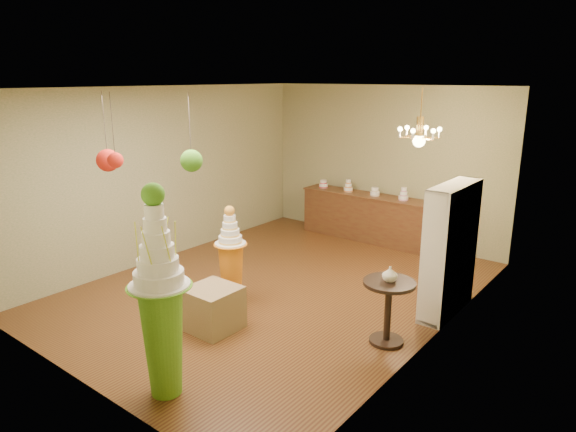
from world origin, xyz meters
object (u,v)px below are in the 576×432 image
Objects in this scene: pedestal_green at (161,314)px; pedestal_orange at (231,266)px; sideboard at (374,218)px; round_table at (388,303)px.

pedestal_green is 1.51× the size of pedestal_orange.
pedestal_orange reaches higher than sideboard.
pedestal_green reaches higher than round_table.
sideboard is at bearing 97.88° from pedestal_green.
pedestal_green is 0.73× the size of sideboard.
pedestal_green is at bearing -119.20° from round_table.
sideboard is at bearing 121.31° from round_table.
round_table is at bearing -58.69° from sideboard.
round_table is at bearing 10.22° from pedestal_orange.
pedestal_orange reaches higher than round_table.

